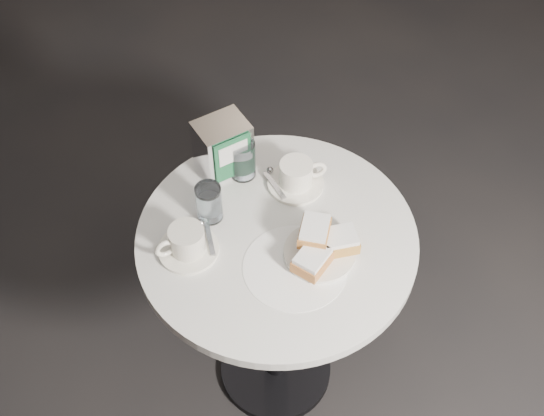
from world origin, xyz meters
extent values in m
plane|color=black|center=(0.00, 0.00, 0.00)|extent=(7.00, 7.00, 0.00)
cylinder|color=black|center=(0.00, 0.00, 0.01)|extent=(0.36, 0.36, 0.03)
cylinder|color=black|center=(0.00, 0.00, 0.36)|extent=(0.07, 0.07, 0.70)
cylinder|color=white|center=(0.00, 0.00, 0.73)|extent=(0.70, 0.70, 0.03)
cylinder|color=white|center=(-0.02, -0.10, 0.75)|extent=(0.28, 0.28, 0.00)
cylinder|color=silver|center=(0.05, -0.11, 0.75)|extent=(0.18, 0.18, 0.01)
cube|color=#C0783B|center=(0.01, -0.13, 0.77)|extent=(0.10, 0.09, 0.03)
cube|color=white|center=(0.01, -0.13, 0.80)|extent=(0.10, 0.09, 0.01)
cube|color=#BD863A|center=(0.09, -0.12, 0.77)|extent=(0.11, 0.10, 0.03)
cube|color=white|center=(0.09, -0.12, 0.80)|extent=(0.10, 0.09, 0.01)
cube|color=#BC7A39|center=(0.05, -0.08, 0.80)|extent=(0.11, 0.11, 0.03)
cube|color=white|center=(0.05, -0.08, 0.82)|extent=(0.10, 0.10, 0.01)
cylinder|color=white|center=(-0.20, 0.09, 0.75)|extent=(0.17, 0.17, 0.01)
cylinder|color=silver|center=(-0.20, 0.09, 0.79)|extent=(0.10, 0.10, 0.07)
cylinder|color=brown|center=(-0.20, 0.09, 0.82)|extent=(0.09, 0.09, 0.00)
torus|color=white|center=(-0.25, 0.10, 0.79)|extent=(0.05, 0.02, 0.05)
cube|color=#AEAEB2|center=(-0.14, 0.08, 0.76)|extent=(0.05, 0.10, 0.00)
sphere|color=#B2B2B6|center=(-0.14, 0.13, 0.76)|extent=(0.02, 0.02, 0.02)
cylinder|color=white|center=(0.14, 0.10, 0.75)|extent=(0.20, 0.20, 0.01)
cylinder|color=white|center=(0.14, 0.10, 0.79)|extent=(0.11, 0.11, 0.07)
cylinder|color=#8F634E|center=(0.14, 0.10, 0.82)|extent=(0.10, 0.10, 0.00)
torus|color=silver|center=(0.19, 0.08, 0.79)|extent=(0.05, 0.03, 0.05)
cube|color=silver|center=(0.09, 0.12, 0.76)|extent=(0.03, 0.10, 0.00)
sphere|color=#B1B1B6|center=(0.11, 0.17, 0.76)|extent=(0.02, 0.02, 0.02)
cylinder|color=silver|center=(-0.10, 0.15, 0.80)|extent=(0.07, 0.07, 0.11)
cylinder|color=white|center=(-0.10, 0.15, 0.79)|extent=(0.06, 0.06, 0.09)
cylinder|color=white|center=(0.05, 0.22, 0.80)|extent=(0.08, 0.08, 0.11)
cylinder|color=white|center=(0.05, 0.22, 0.80)|extent=(0.07, 0.07, 0.10)
cube|color=white|center=(0.03, 0.27, 0.82)|extent=(0.14, 0.12, 0.15)
cube|color=#1A5D35|center=(0.02, 0.21, 0.83)|extent=(0.10, 0.01, 0.13)
cube|color=white|center=(0.02, 0.21, 0.85)|extent=(0.08, 0.01, 0.06)
camera|label=1|loc=(-0.62, -0.80, 2.09)|focal=45.00mm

